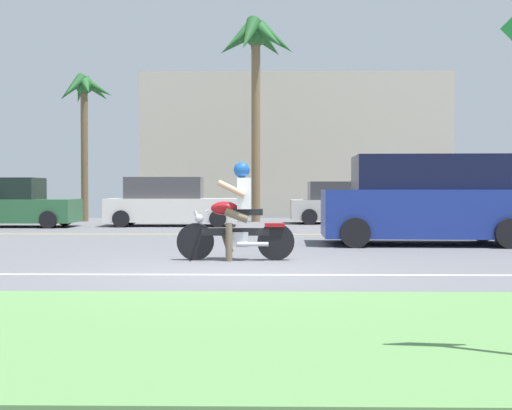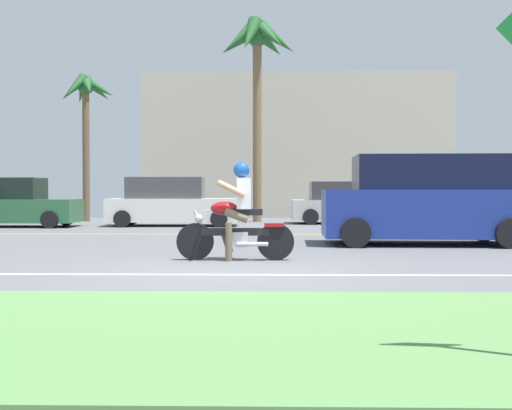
{
  "view_description": "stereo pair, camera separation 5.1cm",
  "coord_description": "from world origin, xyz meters",
  "px_view_note": "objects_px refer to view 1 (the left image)",
  "views": [
    {
      "loc": [
        0.47,
        -9.32,
        1.22
      ],
      "look_at": [
        0.29,
        2.56,
        0.94
      ],
      "focal_mm": 43.86,
      "sensor_mm": 36.0,
      "label": 1
    },
    {
      "loc": [
        0.52,
        -9.32,
        1.22
      ],
      "look_at": [
        0.29,
        2.56,
        0.94
      ],
      "focal_mm": 43.86,
      "sensor_mm": 36.0,
      "label": 2
    }
  ],
  "objects_px": {
    "parked_car_0": "(6,204)",
    "motorcyclist": "(237,219)",
    "parked_car_1": "(170,203)",
    "palm_tree_1": "(84,100)",
    "parked_car_2": "(349,204)",
    "palm_tree_0": "(256,52)",
    "suv_nearby": "(424,201)"
  },
  "relations": [
    {
      "from": "palm_tree_0",
      "to": "motorcyclist",
      "type": "bearing_deg",
      "value": -90.56
    },
    {
      "from": "motorcyclist",
      "to": "parked_car_1",
      "type": "xyz_separation_m",
      "value": [
        -2.76,
        10.41,
        0.04
      ]
    },
    {
      "from": "palm_tree_0",
      "to": "suv_nearby",
      "type": "bearing_deg",
      "value": -68.6
    },
    {
      "from": "suv_nearby",
      "to": "palm_tree_0",
      "type": "height_order",
      "value": "palm_tree_0"
    },
    {
      "from": "parked_car_0",
      "to": "motorcyclist",
      "type": "bearing_deg",
      "value": -50.23
    },
    {
      "from": "palm_tree_1",
      "to": "suv_nearby",
      "type": "bearing_deg",
      "value": -43.84
    },
    {
      "from": "suv_nearby",
      "to": "parked_car_1",
      "type": "relative_size",
      "value": 1.06
    },
    {
      "from": "motorcyclist",
      "to": "parked_car_1",
      "type": "relative_size",
      "value": 0.46
    },
    {
      "from": "parked_car_0",
      "to": "palm_tree_1",
      "type": "height_order",
      "value": "palm_tree_1"
    },
    {
      "from": "parked_car_0",
      "to": "palm_tree_0",
      "type": "xyz_separation_m",
      "value": [
        8.24,
        3.56,
        5.78
      ]
    },
    {
      "from": "parked_car_2",
      "to": "palm_tree_0",
      "type": "bearing_deg",
      "value": 159.38
    },
    {
      "from": "motorcyclist",
      "to": "parked_car_2",
      "type": "distance_m",
      "value": 12.53
    },
    {
      "from": "motorcyclist",
      "to": "parked_car_0",
      "type": "height_order",
      "value": "motorcyclist"
    },
    {
      "from": "suv_nearby",
      "to": "parked_car_0",
      "type": "height_order",
      "value": "suv_nearby"
    },
    {
      "from": "parked_car_1",
      "to": "palm_tree_1",
      "type": "relative_size",
      "value": 0.77
    },
    {
      "from": "parked_car_1",
      "to": "palm_tree_0",
      "type": "relative_size",
      "value": 0.57
    },
    {
      "from": "palm_tree_0",
      "to": "palm_tree_1",
      "type": "xyz_separation_m",
      "value": [
        -6.69,
        0.15,
        -1.79
      ]
    },
    {
      "from": "palm_tree_1",
      "to": "parked_car_0",
      "type": "bearing_deg",
      "value": -112.66
    },
    {
      "from": "suv_nearby",
      "to": "palm_tree_0",
      "type": "xyz_separation_m",
      "value": [
        -3.94,
        10.06,
        5.57
      ]
    },
    {
      "from": "parked_car_2",
      "to": "palm_tree_0",
      "type": "height_order",
      "value": "palm_tree_0"
    },
    {
      "from": "suv_nearby",
      "to": "palm_tree_1",
      "type": "height_order",
      "value": "palm_tree_1"
    },
    {
      "from": "palm_tree_0",
      "to": "parked_car_0",
      "type": "bearing_deg",
      "value": -156.61
    },
    {
      "from": "parked_car_0",
      "to": "parked_car_1",
      "type": "xyz_separation_m",
      "value": [
        5.35,
        0.67,
        0.01
      ]
    },
    {
      "from": "motorcyclist",
      "to": "palm_tree_0",
      "type": "bearing_deg",
      "value": 89.44
    },
    {
      "from": "motorcyclist",
      "to": "palm_tree_1",
      "type": "xyz_separation_m",
      "value": [
        -6.56,
        13.45,
        4.02
      ]
    },
    {
      "from": "motorcyclist",
      "to": "palm_tree_0",
      "type": "relative_size",
      "value": 0.26
    },
    {
      "from": "parked_car_1",
      "to": "palm_tree_1",
      "type": "bearing_deg",
      "value": 141.38
    },
    {
      "from": "parked_car_0",
      "to": "palm_tree_0",
      "type": "height_order",
      "value": "palm_tree_0"
    },
    {
      "from": "palm_tree_0",
      "to": "parked_car_2",
      "type": "bearing_deg",
      "value": -20.62
    },
    {
      "from": "parked_car_0",
      "to": "parked_car_1",
      "type": "height_order",
      "value": "parked_car_1"
    },
    {
      "from": "motorcyclist",
      "to": "palm_tree_1",
      "type": "relative_size",
      "value": 0.36
    },
    {
      "from": "motorcyclist",
      "to": "suv_nearby",
      "type": "height_order",
      "value": "suv_nearby"
    }
  ]
}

